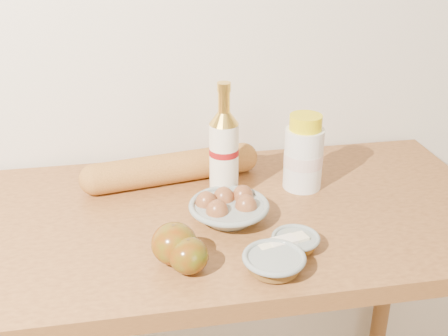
{
  "coord_description": "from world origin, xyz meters",
  "views": [
    {
      "loc": [
        -0.18,
        0.16,
        1.51
      ],
      "look_at": [
        0.0,
        1.15,
        1.02
      ],
      "focal_mm": 45.0,
      "sensor_mm": 36.0,
      "label": 1
    }
  ],
  "objects": [
    {
      "name": "apple_redgreen_front",
      "position": [
        -0.09,
        0.99,
        0.93
      ],
      "size": [
        0.08,
        0.08,
        0.07
      ],
      "rotation": [
        0.0,
        0.0,
        -0.15
      ],
      "color": "maroon",
      "rests_on": "table"
    },
    {
      "name": "syrup_bowl",
      "position": [
        0.12,
        1.02,
        0.91
      ],
      "size": [
        0.11,
        0.11,
        0.03
      ],
      "rotation": [
        0.0,
        0.0,
        0.21
      ],
      "color": "gray",
      "rests_on": "table"
    },
    {
      "name": "butter_stick",
      "position": [
        0.09,
        1.01,
        0.91
      ],
      "size": [
        0.11,
        0.05,
        0.03
      ],
      "rotation": [
        0.0,
        0.0,
        0.25
      ],
      "color": "#FFF2C5",
      "rests_on": "table"
    },
    {
      "name": "sugar_bowl",
      "position": [
        0.06,
        0.96,
        0.92
      ],
      "size": [
        0.14,
        0.14,
        0.03
      ],
      "rotation": [
        0.0,
        0.0,
        0.23
      ],
      "color": "gray",
      "rests_on": "table"
    },
    {
      "name": "apple_redgreen_right",
      "position": [
        -0.12,
        1.02,
        0.94
      ],
      "size": [
        0.11,
        0.11,
        0.08
      ],
      "rotation": [
        0.0,
        0.0,
        0.31
      ],
      "color": "#941608",
      "rests_on": "table"
    },
    {
      "name": "cream_bottle",
      "position": [
        0.2,
        1.27,
        0.98
      ],
      "size": [
        0.11,
        0.11,
        0.18
      ],
      "rotation": [
        0.0,
        0.0,
        0.28
      ],
      "color": "white",
      "rests_on": "table"
    },
    {
      "name": "egg_bowl",
      "position": [
        0.01,
        1.15,
        0.92
      ],
      "size": [
        0.19,
        0.19,
        0.06
      ],
      "rotation": [
        0.0,
        0.0,
        0.17
      ],
      "color": "gray",
      "rests_on": "table"
    },
    {
      "name": "table",
      "position": [
        0.0,
        1.18,
        0.78
      ],
      "size": [
        1.2,
        0.6,
        0.9
      ],
      "color": "#A66A35",
      "rests_on": "ground"
    },
    {
      "name": "bourbon_bottle",
      "position": [
        0.02,
        1.25,
        1.01
      ],
      "size": [
        0.08,
        0.08,
        0.26
      ],
      "rotation": [
        0.0,
        0.0,
        -0.28
      ],
      "color": "white",
      "rests_on": "table"
    },
    {
      "name": "baguette",
      "position": [
        -0.09,
        1.34,
        0.94
      ],
      "size": [
        0.43,
        0.14,
        0.07
      ],
      "rotation": [
        0.0,
        0.0,
        0.16
      ],
      "color": "#C9893D",
      "rests_on": "table"
    }
  ]
}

